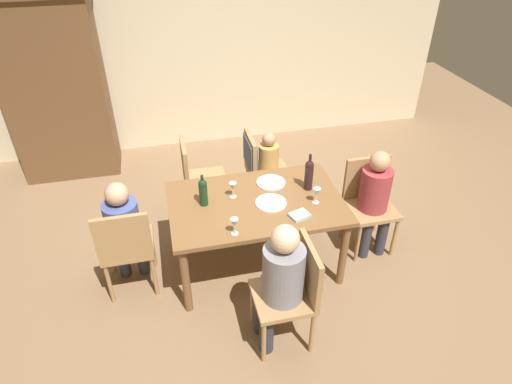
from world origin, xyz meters
TOP-DOWN VIEW (x-y plane):
  - ground_plane at (0.00, 0.00)m, footprint 10.00×10.00m
  - rear_room_partition at (0.00, 2.69)m, footprint 6.40×0.12m
  - armoire_cabinet at (-1.86, 2.24)m, footprint 1.18×0.62m
  - dining_table at (0.00, 0.00)m, footprint 1.53×0.99m
  - chair_near at (0.09, -0.87)m, footprint 0.44×0.44m
  - chair_left_end at (-1.14, -0.09)m, footprint 0.44×0.44m
  - chair_right_end at (1.14, 0.09)m, footprint 0.44×0.44m
  - chair_far_right at (0.22, 0.87)m, footprint 0.46×0.44m
  - chair_far_left at (-0.43, 0.87)m, footprint 0.44×0.44m
  - person_woman_host at (-0.03, -0.87)m, footprint 0.36×0.31m
  - person_man_bearded at (-1.14, 0.03)m, footprint 0.29×0.33m
  - person_man_guest at (1.14, -0.03)m, footprint 0.29×0.33m
  - person_child_small at (0.37, 0.87)m, footprint 0.25×0.22m
  - wine_bottle_tall_green at (-0.45, 0.06)m, footprint 0.07×0.07m
  - wine_bottle_dark_red at (0.51, 0.09)m, footprint 0.08×0.08m
  - wine_glass_near_left at (0.51, -0.14)m, footprint 0.07×0.07m
  - wine_glass_centre at (-0.18, 0.11)m, footprint 0.07×0.07m
  - wine_glass_near_right at (-0.27, -0.39)m, footprint 0.07×0.07m
  - dinner_plate_host at (0.20, 0.25)m, footprint 0.27×0.27m
  - dinner_plate_guest_left at (0.12, -0.06)m, footprint 0.27×0.27m
  - folded_napkin at (0.30, -0.30)m, footprint 0.19×0.16m
  - handbag at (0.01, 0.87)m, footprint 0.19×0.30m

SIDE VIEW (x-z plane):
  - ground_plane at x=0.00m, z-range 0.00..0.00m
  - handbag at x=0.01m, z-range 0.00..0.22m
  - chair_near at x=0.09m, z-range 0.07..0.99m
  - chair_left_end at x=-1.14m, z-range 0.07..0.99m
  - chair_right_end at x=1.14m, z-range 0.07..0.99m
  - chair_far_left at x=-0.43m, z-range 0.07..0.99m
  - person_child_small at x=0.37m, z-range 0.09..1.03m
  - chair_far_right at x=0.22m, z-range 0.13..1.05m
  - person_man_guest at x=1.14m, z-range 0.09..1.18m
  - person_man_bearded at x=-1.14m, z-range 0.09..1.19m
  - dining_table at x=0.00m, z-range 0.28..1.02m
  - person_woman_host at x=-0.03m, z-range 0.09..1.23m
  - dinner_plate_host at x=0.20m, z-range 0.74..0.75m
  - dinner_plate_guest_left at x=0.12m, z-range 0.74..0.75m
  - folded_napkin at x=0.30m, z-range 0.74..0.77m
  - wine_glass_near_left at x=0.51m, z-range 0.77..0.92m
  - wine_glass_centre at x=-0.18m, z-range 0.77..0.92m
  - wine_glass_near_right at x=-0.27m, z-range 0.77..0.92m
  - wine_bottle_tall_green at x=-0.45m, z-range 0.73..1.02m
  - wine_bottle_dark_red at x=0.51m, z-range 0.72..1.08m
  - armoire_cabinet at x=-1.86m, z-range 0.01..2.19m
  - rear_room_partition at x=0.00m, z-range 0.00..2.70m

